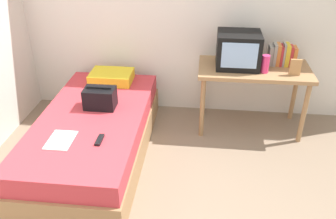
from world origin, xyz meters
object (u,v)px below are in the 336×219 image
object	(u,v)px
remote_dark	(100,140)
handbag	(100,98)
bed	(94,136)
tv	(238,50)
pillow	(112,77)
picture_frame	(295,67)
desk	(253,76)
water_bottle	(265,64)
book_row	(282,55)
magazine	(61,140)

from	to	relation	value
remote_dark	handbag	bearing A→B (deg)	104.53
bed	tv	bearing A→B (deg)	27.84
bed	pillow	distance (m)	0.81
bed	picture_frame	bearing A→B (deg)	16.15
pillow	desk	bearing A→B (deg)	-1.63
tv	bed	bearing A→B (deg)	-152.16
water_bottle	picture_frame	xyz separation A→B (m)	(0.29, -0.04, -0.01)
tv	book_row	bearing A→B (deg)	11.97
desk	remote_dark	xyz separation A→B (m)	(-1.37, -1.12, -0.16)
book_row	bed	bearing A→B (deg)	-155.86
water_bottle	magazine	size ratio (longest dim) A/B	0.63
tv	handbag	xyz separation A→B (m)	(-1.33, -0.57, -0.34)
bed	handbag	xyz separation A→B (m)	(0.05, 0.16, 0.34)
tv	book_row	xyz separation A→B (m)	(0.47, 0.10, -0.07)
book_row	remote_dark	xyz separation A→B (m)	(-1.65, -1.24, -0.36)
desk	water_bottle	distance (m)	0.23
bed	picture_frame	xyz separation A→B (m)	(1.94, 0.56, 0.58)
tv	remote_dark	world-z (taller)	tv
tv	handbag	bearing A→B (deg)	-157.01
bed	book_row	bearing A→B (deg)	24.14
desk	book_row	size ratio (longest dim) A/B	4.09
tv	remote_dark	distance (m)	1.70
picture_frame	magazine	size ratio (longest dim) A/B	0.58
water_bottle	handbag	bearing A→B (deg)	-164.83
picture_frame	remote_dark	xyz separation A→B (m)	(-1.74, -0.97, -0.33)
desk	tv	xyz separation A→B (m)	(-0.18, 0.02, 0.27)
pillow	magazine	size ratio (longest dim) A/B	1.60
bed	water_bottle	world-z (taller)	water_bottle
pillow	remote_dark	size ratio (longest dim) A/B	2.98
tv	magazine	world-z (taller)	tv
desk	tv	bearing A→B (deg)	174.14
magazine	pillow	bearing A→B (deg)	83.13
tv	water_bottle	world-z (taller)	tv
remote_dark	tv	bearing A→B (deg)	43.89
water_bottle	pillow	size ratio (longest dim) A/B	0.39
book_row	magazine	bearing A→B (deg)	-147.38
magazine	handbag	bearing A→B (deg)	73.30
water_bottle	book_row	world-z (taller)	book_row
tv	book_row	size ratio (longest dim) A/B	1.55
book_row	magazine	distance (m)	2.38
magazine	desk	bearing A→B (deg)	34.10
tv	picture_frame	xyz separation A→B (m)	(0.56, -0.17, -0.10)
remote_dark	desk	bearing A→B (deg)	39.31
bed	remote_dark	bearing A→B (deg)	-64.60
magazine	water_bottle	bearing A→B (deg)	30.20
bed	desk	bearing A→B (deg)	24.41
desk	magazine	bearing A→B (deg)	-145.90
pillow	handbag	xyz separation A→B (m)	(0.04, -0.59, 0.04)
pillow	handbag	world-z (taller)	handbag
bed	desk	world-z (taller)	desk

